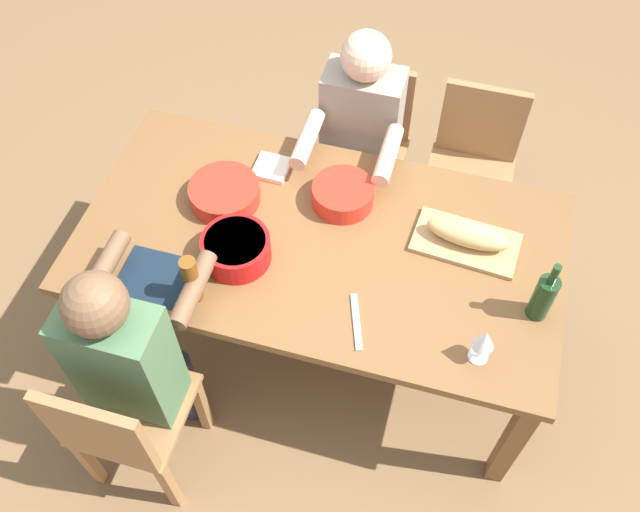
{
  "coord_description": "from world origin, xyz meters",
  "views": [
    {
      "loc": [
        -0.44,
        1.54,
        2.87
      ],
      "look_at": [
        0.0,
        0.0,
        0.63
      ],
      "focal_mm": 38.71,
      "sensor_mm": 36.0,
      "label": 1
    }
  ],
  "objects_px": {
    "wine_glass": "(484,341)",
    "dining_table": "(320,251)",
    "diner_near_center": "(359,135)",
    "serving_bowl_salad": "(236,248)",
    "chair_near_left": "(472,162)",
    "beer_bottle": "(192,280)",
    "wine_bottle": "(543,297)",
    "serving_bowl_fruit": "(343,194)",
    "napkin_stack": "(272,168)",
    "cutting_board": "(466,242)",
    "chair_far_right": "(122,425)",
    "diner_far_right": "(130,354)",
    "chair_near_center": "(366,141)",
    "bread_loaf": "(468,234)",
    "serving_bowl_greens": "(224,192)"
  },
  "relations": [
    {
      "from": "wine_glass",
      "to": "dining_table",
      "type": "bearing_deg",
      "value": -27.22
    },
    {
      "from": "diner_near_center",
      "to": "serving_bowl_salad",
      "type": "height_order",
      "value": "diner_near_center"
    },
    {
      "from": "chair_near_left",
      "to": "wine_glass",
      "type": "height_order",
      "value": "wine_glass"
    },
    {
      "from": "serving_bowl_salad",
      "to": "beer_bottle",
      "type": "relative_size",
      "value": 1.18
    },
    {
      "from": "beer_bottle",
      "to": "wine_bottle",
      "type": "bearing_deg",
      "value": -167.44
    },
    {
      "from": "chair_near_left",
      "to": "wine_bottle",
      "type": "distance_m",
      "value": 1.05
    },
    {
      "from": "serving_bowl_fruit",
      "to": "beer_bottle",
      "type": "xyz_separation_m",
      "value": [
        0.4,
        0.58,
        0.06
      ]
    },
    {
      "from": "chair_near_left",
      "to": "serving_bowl_fruit",
      "type": "xyz_separation_m",
      "value": [
        0.48,
        0.61,
        0.31
      ]
    },
    {
      "from": "beer_bottle",
      "to": "napkin_stack",
      "type": "xyz_separation_m",
      "value": [
        -0.07,
        -0.67,
        -0.1
      ]
    },
    {
      "from": "cutting_board",
      "to": "wine_glass",
      "type": "relative_size",
      "value": 2.41
    },
    {
      "from": "chair_far_right",
      "to": "beer_bottle",
      "type": "bearing_deg",
      "value": -108.82
    },
    {
      "from": "diner_far_right",
      "to": "chair_near_left",
      "type": "distance_m",
      "value": 1.8
    },
    {
      "from": "chair_near_center",
      "to": "napkin_stack",
      "type": "distance_m",
      "value": 0.66
    },
    {
      "from": "chair_far_right",
      "to": "napkin_stack",
      "type": "xyz_separation_m",
      "value": [
        -0.22,
        -1.12,
        0.27
      ]
    },
    {
      "from": "diner_near_center",
      "to": "serving_bowl_fruit",
      "type": "height_order",
      "value": "diner_near_center"
    },
    {
      "from": "serving_bowl_salad",
      "to": "bread_loaf",
      "type": "height_order",
      "value": "bread_loaf"
    },
    {
      "from": "dining_table",
      "to": "serving_bowl_fruit",
      "type": "bearing_deg",
      "value": -99.73
    },
    {
      "from": "cutting_board",
      "to": "serving_bowl_salad",
      "type": "bearing_deg",
      "value": 19.87
    },
    {
      "from": "bread_loaf",
      "to": "diner_near_center",
      "type": "bearing_deg",
      "value": -42.84
    },
    {
      "from": "diner_near_center",
      "to": "chair_near_left",
      "type": "relative_size",
      "value": 1.41
    },
    {
      "from": "chair_far_right",
      "to": "chair_near_left",
      "type": "xyz_separation_m",
      "value": [
        -1.03,
        -1.64,
        0.0
      ]
    },
    {
      "from": "chair_near_left",
      "to": "bread_loaf",
      "type": "height_order",
      "value": "same"
    },
    {
      "from": "diner_far_right",
      "to": "serving_bowl_salad",
      "type": "xyz_separation_m",
      "value": [
        -0.24,
        -0.47,
        0.1
      ]
    },
    {
      "from": "napkin_stack",
      "to": "dining_table",
      "type": "bearing_deg",
      "value": 134.69
    },
    {
      "from": "bread_loaf",
      "to": "dining_table",
      "type": "bearing_deg",
      "value": 13.48
    },
    {
      "from": "chair_near_left",
      "to": "wine_glass",
      "type": "xyz_separation_m",
      "value": [
        -0.14,
        1.16,
        0.37
      ]
    },
    {
      "from": "chair_far_right",
      "to": "chair_near_center",
      "type": "distance_m",
      "value": 1.72
    },
    {
      "from": "serving_bowl_greens",
      "to": "cutting_board",
      "type": "distance_m",
      "value": 0.97
    },
    {
      "from": "serving_bowl_fruit",
      "to": "chair_near_center",
      "type": "bearing_deg",
      "value": -86.67
    },
    {
      "from": "chair_far_right",
      "to": "serving_bowl_greens",
      "type": "bearing_deg",
      "value": -95.88
    },
    {
      "from": "diner_far_right",
      "to": "diner_near_center",
      "type": "distance_m",
      "value": 1.37
    },
    {
      "from": "diner_far_right",
      "to": "beer_bottle",
      "type": "relative_size",
      "value": 5.45
    },
    {
      "from": "dining_table",
      "to": "beer_bottle",
      "type": "bearing_deg",
      "value": 45.81
    },
    {
      "from": "beer_bottle",
      "to": "napkin_stack",
      "type": "height_order",
      "value": "beer_bottle"
    },
    {
      "from": "dining_table",
      "to": "serving_bowl_salad",
      "type": "relative_size",
      "value": 7.21
    },
    {
      "from": "chair_near_center",
      "to": "chair_far_right",
      "type": "bearing_deg",
      "value": 72.54
    },
    {
      "from": "chair_near_left",
      "to": "cutting_board",
      "type": "distance_m",
      "value": 0.74
    },
    {
      "from": "wine_bottle",
      "to": "diner_near_center",
      "type": "bearing_deg",
      "value": -41.68
    },
    {
      "from": "diner_near_center",
      "to": "serving_bowl_greens",
      "type": "relative_size",
      "value": 4.24
    },
    {
      "from": "diner_far_right",
      "to": "wine_bottle",
      "type": "height_order",
      "value": "diner_far_right"
    },
    {
      "from": "cutting_board",
      "to": "wine_glass",
      "type": "xyz_separation_m",
      "value": [
        -0.12,
        0.47,
        0.11
      ]
    },
    {
      "from": "cutting_board",
      "to": "bread_loaf",
      "type": "distance_m",
      "value": 0.06
    },
    {
      "from": "chair_near_center",
      "to": "serving_bowl_greens",
      "type": "bearing_deg",
      "value": 59.95
    },
    {
      "from": "serving_bowl_fruit",
      "to": "diner_near_center",
      "type": "bearing_deg",
      "value": -85.25
    },
    {
      "from": "diner_near_center",
      "to": "beer_bottle",
      "type": "height_order",
      "value": "diner_near_center"
    },
    {
      "from": "chair_far_right",
      "to": "diner_near_center",
      "type": "xyz_separation_m",
      "value": [
        -0.52,
        -1.46,
        0.21
      ]
    },
    {
      "from": "bread_loaf",
      "to": "wine_glass",
      "type": "distance_m",
      "value": 0.49
    },
    {
      "from": "chair_far_right",
      "to": "wine_bottle",
      "type": "relative_size",
      "value": 2.93
    },
    {
      "from": "chair_near_center",
      "to": "chair_near_left",
      "type": "distance_m",
      "value": 0.52
    },
    {
      "from": "dining_table",
      "to": "serving_bowl_salad",
      "type": "distance_m",
      "value": 0.35
    }
  ]
}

